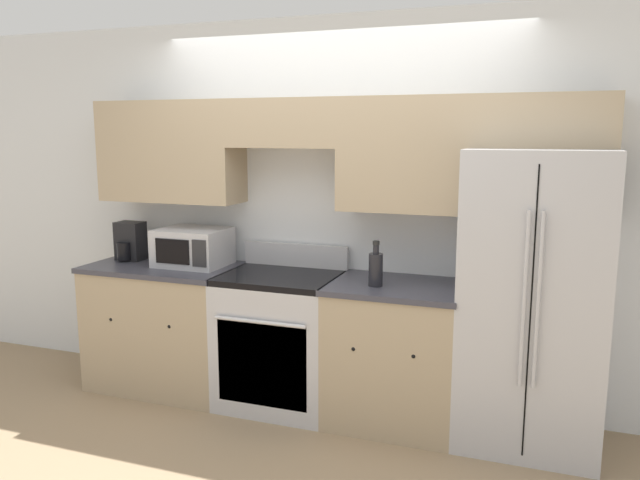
{
  "coord_description": "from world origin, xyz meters",
  "views": [
    {
      "loc": [
        1.34,
        -3.39,
        1.84
      ],
      "look_at": [
        0.0,
        0.31,
        1.16
      ],
      "focal_mm": 35.0,
      "sensor_mm": 36.0,
      "label": 1
    }
  ],
  "objects_px": {
    "oven_range": "(281,339)",
    "microwave": "(193,247)",
    "bottle": "(376,268)",
    "refrigerator": "(532,299)"
  },
  "relations": [
    {
      "from": "oven_range",
      "to": "microwave",
      "type": "relative_size",
      "value": 2.25
    },
    {
      "from": "refrigerator",
      "to": "bottle",
      "type": "height_order",
      "value": "refrigerator"
    },
    {
      "from": "refrigerator",
      "to": "microwave",
      "type": "distance_m",
      "value": 2.29
    },
    {
      "from": "microwave",
      "to": "bottle",
      "type": "xyz_separation_m",
      "value": [
        1.37,
        -0.15,
        -0.02
      ]
    },
    {
      "from": "refrigerator",
      "to": "oven_range",
      "type": "bearing_deg",
      "value": -177.9
    },
    {
      "from": "oven_range",
      "to": "microwave",
      "type": "bearing_deg",
      "value": 174.59
    },
    {
      "from": "bottle",
      "to": "refrigerator",
      "type": "bearing_deg",
      "value": 8.74
    },
    {
      "from": "refrigerator",
      "to": "microwave",
      "type": "height_order",
      "value": "refrigerator"
    },
    {
      "from": "refrigerator",
      "to": "microwave",
      "type": "xyz_separation_m",
      "value": [
        -2.29,
        0.01,
        0.16
      ]
    },
    {
      "from": "refrigerator",
      "to": "bottle",
      "type": "relative_size",
      "value": 6.23
    }
  ]
}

